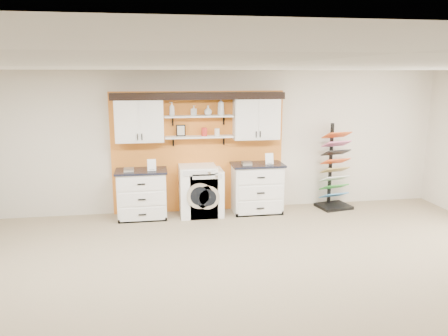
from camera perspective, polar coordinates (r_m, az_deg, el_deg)
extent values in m
plane|color=gray|center=(5.39, 1.47, -18.18)|extent=(10.00, 10.00, 0.00)
plane|color=white|center=(4.65, 1.66, 13.09)|extent=(10.00, 10.00, 0.00)
plane|color=beige|center=(8.71, -3.39, 3.43)|extent=(10.00, 0.00, 10.00)
cube|color=orange|center=(8.71, -3.35, 2.09)|extent=(3.40, 0.07, 2.40)
cube|color=white|center=(8.41, -11.01, 6.21)|extent=(0.90, 0.34, 0.84)
cube|color=white|center=(8.25, -12.57, 6.02)|extent=(0.42, 0.01, 0.78)
cube|color=white|center=(8.24, -9.50, 6.14)|extent=(0.42, 0.01, 0.78)
cube|color=white|center=(8.65, 4.23, 6.55)|extent=(0.90, 0.34, 0.84)
cube|color=white|center=(8.43, 3.04, 6.42)|extent=(0.42, 0.01, 0.78)
cube|color=white|center=(8.53, 5.95, 6.44)|extent=(0.42, 0.01, 0.78)
cube|color=white|center=(8.50, -3.26, 4.09)|extent=(1.32, 0.28, 0.03)
cube|color=white|center=(8.45, -3.29, 6.77)|extent=(1.32, 0.28, 0.03)
cube|color=black|center=(8.44, -3.34, 9.49)|extent=(3.30, 0.40, 0.10)
cube|color=black|center=(8.26, -3.19, 9.01)|extent=(3.30, 0.04, 0.04)
cube|color=black|center=(8.50, -5.66, 4.90)|extent=(0.18, 0.02, 0.22)
cube|color=beige|center=(8.49, -5.65, 4.89)|extent=(0.14, 0.01, 0.18)
cylinder|color=red|center=(8.50, -2.59, 4.74)|extent=(0.11, 0.11, 0.16)
cylinder|color=silver|center=(8.53, -0.92, 4.71)|extent=(0.10, 0.10, 0.14)
cube|color=white|center=(8.53, -10.64, -3.47)|extent=(0.91, 0.60, 0.91)
cube|color=black|center=(8.40, -10.57, -6.71)|extent=(0.91, 0.06, 0.07)
cube|color=black|center=(8.42, -10.77, -0.36)|extent=(0.97, 0.66, 0.04)
cube|color=white|center=(8.16, -10.77, -2.07)|extent=(0.83, 0.02, 0.25)
cube|color=white|center=(8.24, -10.69, -4.04)|extent=(0.83, 0.02, 0.25)
cube|color=white|center=(8.32, -10.61, -5.97)|extent=(0.83, 0.02, 0.25)
cube|color=white|center=(8.75, 4.31, -2.72)|extent=(0.95, 0.60, 0.95)
cube|color=black|center=(8.63, 4.69, -6.00)|extent=(0.95, 0.06, 0.07)
cube|color=black|center=(8.64, 4.37, 0.47)|extent=(1.02, 0.66, 0.04)
cube|color=white|center=(8.39, 4.83, -1.23)|extent=(0.87, 0.02, 0.26)
cube|color=white|center=(8.47, 4.80, -3.25)|extent=(0.87, 0.02, 0.26)
cube|color=white|center=(8.56, 4.76, -5.23)|extent=(0.87, 0.02, 0.26)
cube|color=white|center=(8.56, -3.45, -2.94)|extent=(0.71, 0.66, 0.99)
cube|color=silver|center=(8.13, -3.24, -0.68)|extent=(0.60, 0.02, 0.10)
cylinder|color=silver|center=(8.24, -3.20, -3.65)|extent=(0.50, 0.05, 0.50)
cylinder|color=black|center=(8.21, -3.18, -3.69)|extent=(0.35, 0.03, 0.35)
cube|color=white|center=(8.58, -2.44, -3.15)|extent=(0.65, 0.66, 0.91)
cube|color=silver|center=(8.16, -2.19, -1.13)|extent=(0.56, 0.02, 0.10)
cylinder|color=silver|center=(8.26, -2.16, -3.85)|extent=(0.46, 0.05, 0.46)
cylinder|color=black|center=(8.24, -2.14, -3.90)|extent=(0.33, 0.03, 0.33)
cube|color=black|center=(9.39, 14.11, -4.86)|extent=(0.72, 0.64, 0.06)
cube|color=black|center=(9.33, 13.74, 0.55)|extent=(0.06, 0.06, 1.69)
cube|color=#3477B7|center=(9.34, 14.11, -3.46)|extent=(0.57, 0.39, 0.15)
cube|color=#298E26|center=(9.30, 14.17, -2.39)|extent=(0.57, 0.39, 0.15)
cube|color=silver|center=(9.25, 14.23, -1.31)|extent=(0.57, 0.39, 0.15)
cube|color=olive|center=(9.21, 14.29, -0.23)|extent=(0.57, 0.39, 0.15)
cube|color=#F1511C|center=(9.18, 14.34, 0.87)|extent=(0.57, 0.39, 0.15)
cube|color=black|center=(9.15, 14.40, 1.97)|extent=(0.57, 0.39, 0.15)
cube|color=pink|center=(9.12, 14.46, 3.08)|extent=(0.57, 0.39, 0.15)
cube|color=#CF4F15|center=(9.09, 14.52, 4.20)|extent=(0.57, 0.39, 0.15)
imported|color=silver|center=(8.40, -6.82, 7.67)|extent=(0.11, 0.11, 0.26)
imported|color=silver|center=(8.43, -3.97, 7.51)|extent=(0.12, 0.12, 0.19)
imported|color=silver|center=(8.46, -2.11, 7.54)|extent=(0.18, 0.18, 0.19)
imported|color=silver|center=(8.49, -0.41, 8.06)|extent=(0.18, 0.18, 0.34)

